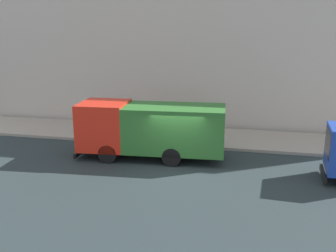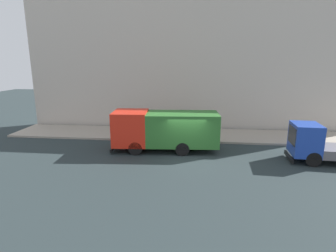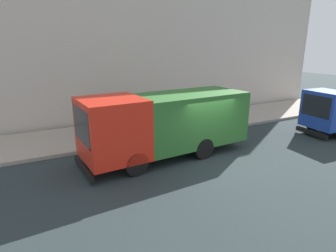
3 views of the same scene
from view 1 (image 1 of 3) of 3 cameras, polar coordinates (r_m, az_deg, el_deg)
ground at (r=18.28m, az=1.33°, el=-6.11°), size 80.00×80.00×0.00m
sidewalk at (r=23.02m, az=3.78°, el=-1.56°), size 4.16×30.00×0.16m
building_facade at (r=24.68m, az=4.95°, el=13.19°), size 0.50×30.00×11.78m
large_utility_truck at (r=19.14m, az=-2.63°, el=-0.26°), size 2.94×7.49×2.79m
pedestrian_walking at (r=23.78m, az=-6.61°, el=1.41°), size 0.43×0.43×1.76m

